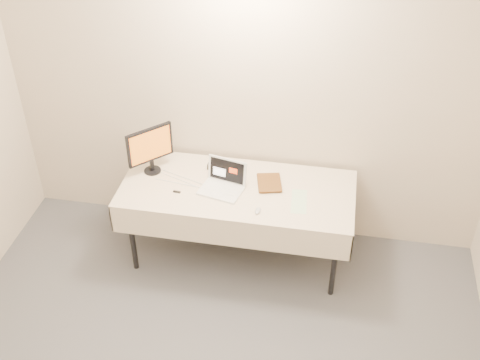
% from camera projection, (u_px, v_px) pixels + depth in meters
% --- Properties ---
extents(back_wall, '(4.00, 0.10, 2.70)m').
position_uv_depth(back_wall, '(248.00, 93.00, 4.77)').
color(back_wall, beige).
rests_on(back_wall, ground).
extents(table, '(1.86, 0.81, 0.74)m').
position_uv_depth(table, '(237.00, 194.00, 4.81)').
color(table, black).
rests_on(table, ground).
extents(laptop, '(0.37, 0.33, 0.23)m').
position_uv_depth(laptop, '(223.00, 182.00, 4.74)').
color(laptop, white).
rests_on(laptop, table).
extents(monitor, '(0.30, 0.30, 0.41)m').
position_uv_depth(monitor, '(150.00, 147.00, 4.82)').
color(monitor, black).
rests_on(monitor, table).
extents(book, '(0.19, 0.06, 0.25)m').
position_uv_depth(book, '(258.00, 172.00, 4.74)').
color(book, '#94571A').
rests_on(book, table).
extents(alarm_clock, '(0.11, 0.05, 0.05)m').
position_uv_depth(alarm_clock, '(214.00, 167.00, 4.97)').
color(alarm_clock, black).
rests_on(alarm_clock, table).
extents(clicker, '(0.05, 0.09, 0.02)m').
position_uv_depth(clicker, '(258.00, 211.00, 4.53)').
color(clicker, '#B3B3B6').
rests_on(clicker, table).
extents(paper_form, '(0.14, 0.31, 0.00)m').
position_uv_depth(paper_form, '(299.00, 201.00, 4.64)').
color(paper_form, '#BFE5B6').
rests_on(paper_form, table).
extents(usb_dongle, '(0.06, 0.02, 0.01)m').
position_uv_depth(usb_dongle, '(177.00, 192.00, 4.73)').
color(usb_dongle, black).
rests_on(usb_dongle, table).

